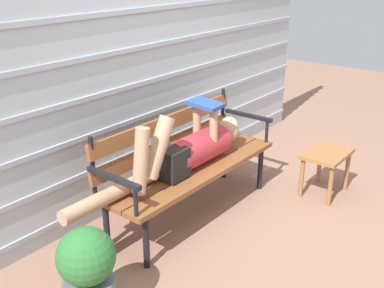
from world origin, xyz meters
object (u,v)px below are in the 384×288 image
object	(u,v)px
park_bench	(185,159)
potted_plant	(88,274)
footstool	(326,160)
reclining_person	(187,150)

from	to	relation	value
park_bench	potted_plant	size ratio (longest dim) A/B	2.82
potted_plant	footstool	bearing A→B (deg)	-9.91
reclining_person	footstool	xyz separation A→B (m)	(1.05, -0.66, -0.26)
footstool	potted_plant	bearing A→B (deg)	170.09
reclining_person	footstool	world-z (taller)	reclining_person
footstool	reclining_person	bearing A→B (deg)	147.72
park_bench	potted_plant	world-z (taller)	park_bench
park_bench	reclining_person	size ratio (longest dim) A/B	0.95
footstool	park_bench	bearing A→B (deg)	143.30
park_bench	footstool	xyz separation A→B (m)	(0.99, -0.74, -0.15)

